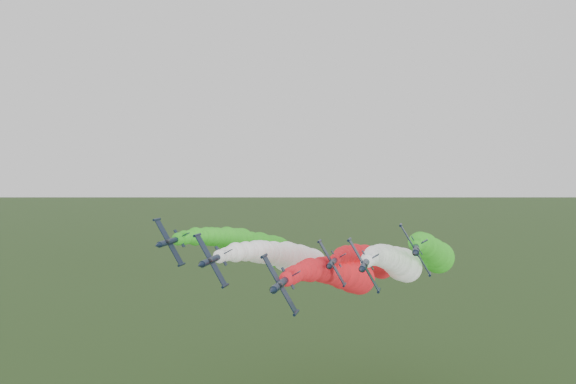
% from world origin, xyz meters
% --- Properties ---
extents(jet_lead, '(11.21, 63.22, 17.40)m').
position_xyz_m(jet_lead, '(8.81, 29.75, 33.24)').
color(jet_lead, black).
rests_on(jet_lead, ground).
extents(jet_inner_left, '(11.52, 63.53, 17.71)m').
position_xyz_m(jet_inner_left, '(-3.75, 36.90, 34.85)').
color(jet_inner_left, black).
rests_on(jet_inner_left, ground).
extents(jet_inner_right, '(11.38, 63.38, 17.56)m').
position_xyz_m(jet_inner_right, '(19.21, 41.60, 34.28)').
color(jet_inner_right, black).
rests_on(jet_inner_right, ground).
extents(jet_outer_left, '(11.72, 63.72, 17.90)m').
position_xyz_m(jet_outer_left, '(-14.68, 44.83, 36.31)').
color(jet_outer_left, black).
rests_on(jet_outer_left, ground).
extents(jet_outer_right, '(11.65, 63.65, 17.84)m').
position_xyz_m(jet_outer_right, '(26.84, 46.85, 36.15)').
color(jet_outer_right, black).
rests_on(jet_outer_right, ground).
extents(jet_trail, '(11.20, 63.21, 17.39)m').
position_xyz_m(jet_trail, '(12.03, 53.45, 32.42)').
color(jet_trail, black).
rests_on(jet_trail, ground).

